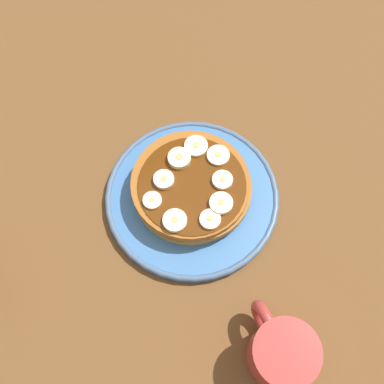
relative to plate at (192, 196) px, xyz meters
The scene contains 13 objects.
ground_plane 2.36cm from the plate, ahead, with size 140.00×140.00×3.00cm, color brown.
plate is the anchor object (origin of this frame).
pancake_stack 2.33cm from the plate, ahead, with size 17.59×17.46×3.69cm.
banana_slice_0 6.26cm from the plate, ahead, with size 3.32×3.32×1.05cm.
banana_slice_1 7.44cm from the plate, 132.59° to the left, with size 3.31×3.31×0.91cm.
banana_slice_2 6.13cm from the plate, 107.15° to the right, with size 2.95×2.95×0.81cm.
banana_slice_3 7.30cm from the plate, behind, with size 2.92×2.92×0.75cm.
banana_slice_4 7.30cm from the plate, 64.48° to the right, with size 3.31×3.31×0.69cm.
banana_slice_5 7.47cm from the plate, 30.23° to the right, with size 3.46×3.46×0.73cm.
banana_slice_6 7.41cm from the plate, 92.67° to the left, with size 2.65×2.65×0.69cm.
banana_slice_7 5.96cm from the plate, 56.64° to the left, with size 2.95×2.95×0.91cm.
banana_slice_8 6.68cm from the plate, 151.87° to the right, with size 3.27×3.27×0.96cm.
coffee_mug 24.79cm from the plate, behind, with size 11.22×8.10×7.79cm.
Camera 1 is at (-24.45, 11.25, 62.09)cm, focal length 42.18 mm.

